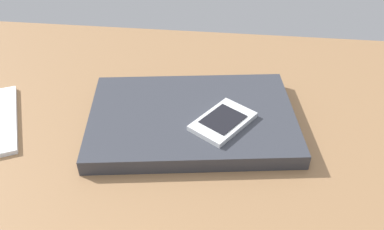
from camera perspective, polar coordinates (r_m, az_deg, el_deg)
The scene contains 3 objects.
desk_surface at distance 64.29cm, azimuth 1.31°, elevation -5.87°, with size 120.00×80.00×3.00cm, color olive.
laptop_closed at distance 67.11cm, azimuth -0.00°, elevation -0.49°, with size 33.28×22.15×2.53cm, color #33353D.
cell_phone_on_laptop at distance 64.00cm, azimuth 4.34°, elevation -0.88°, with size 10.84×11.77×0.96cm.
Camera 1 is at (-3.78, 46.18, 46.07)cm, focal length 38.19 mm.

